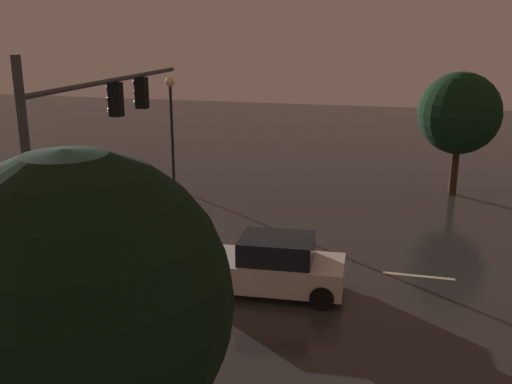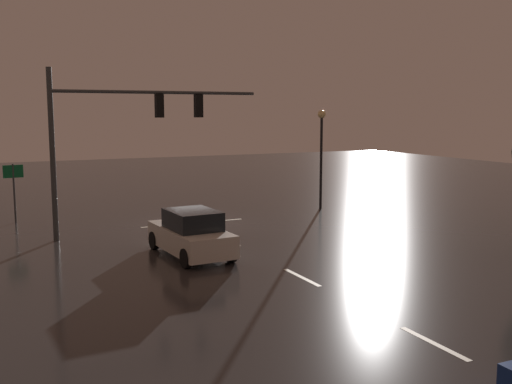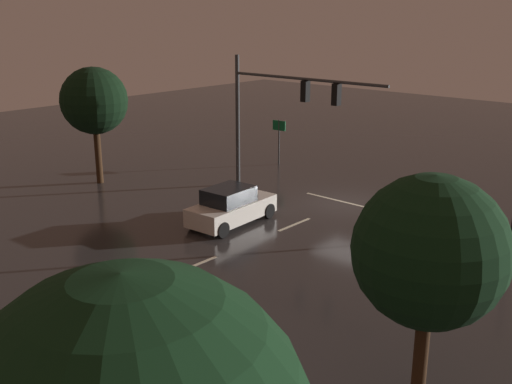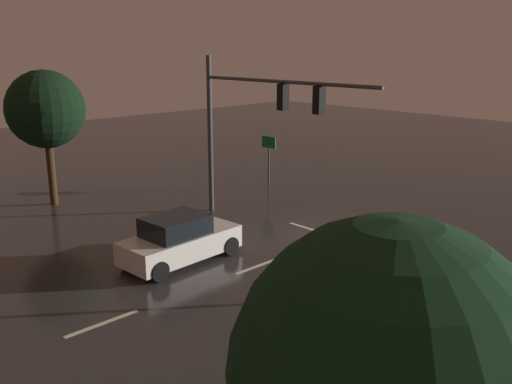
{
  "view_description": "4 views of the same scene",
  "coord_description": "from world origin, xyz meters",
  "px_view_note": "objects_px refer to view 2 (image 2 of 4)",
  "views": [
    {
      "loc": [
        17.63,
        9.21,
        7.58
      ],
      "look_at": [
        -0.24,
        4.68,
        2.3
      ],
      "focal_mm": 41.05,
      "sensor_mm": 36.0,
      "label": 1
    },
    {
      "loc": [
        9.25,
        25.94,
        5.24
      ],
      "look_at": [
        -0.19,
        6.24,
        2.27
      ],
      "focal_mm": 41.82,
      "sensor_mm": 36.0,
      "label": 2
    },
    {
      "loc": [
        -15.51,
        23.98,
        9.11
      ],
      "look_at": [
        0.76,
        5.72,
        1.75
      ],
      "focal_mm": 42.28,
      "sensor_mm": 36.0,
      "label": 3
    },
    {
      "loc": [
        -12.84,
        16.5,
        7.36
      ],
      "look_at": [
        0.75,
        3.46,
        2.38
      ],
      "focal_mm": 39.01,
      "sensor_mm": 36.0,
      "label": 4
    }
  ],
  "objects_px": {
    "street_lamp_left_kerb": "(321,140)",
    "route_sign": "(14,181)",
    "traffic_signal_assembly": "(123,123)",
    "car_approaching": "(191,234)"
  },
  "relations": [
    {
      "from": "route_sign",
      "to": "traffic_signal_assembly",
      "type": "bearing_deg",
      "value": 129.57
    },
    {
      "from": "traffic_signal_assembly",
      "to": "route_sign",
      "type": "xyz_separation_m",
      "value": [
        4.08,
        -4.93,
        -2.73
      ]
    },
    {
      "from": "route_sign",
      "to": "street_lamp_left_kerb",
      "type": "bearing_deg",
      "value": 169.8
    },
    {
      "from": "traffic_signal_assembly",
      "to": "route_sign",
      "type": "relative_size",
      "value": 3.23
    },
    {
      "from": "street_lamp_left_kerb",
      "to": "route_sign",
      "type": "bearing_deg",
      "value": -10.2
    },
    {
      "from": "traffic_signal_assembly",
      "to": "car_approaching",
      "type": "relative_size",
      "value": 2.02
    },
    {
      "from": "car_approaching",
      "to": "route_sign",
      "type": "xyz_separation_m",
      "value": [
        5.33,
        -9.76,
        1.21
      ]
    },
    {
      "from": "traffic_signal_assembly",
      "to": "street_lamp_left_kerb",
      "type": "xyz_separation_m",
      "value": [
        -11.1,
        -2.2,
        -1.06
      ]
    },
    {
      "from": "car_approaching",
      "to": "route_sign",
      "type": "height_order",
      "value": "route_sign"
    },
    {
      "from": "traffic_signal_assembly",
      "to": "route_sign",
      "type": "distance_m",
      "value": 6.96
    }
  ]
}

